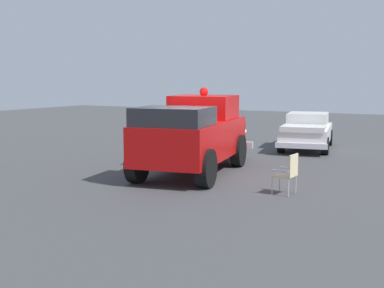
{
  "coord_description": "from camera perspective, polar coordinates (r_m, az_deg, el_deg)",
  "views": [
    {
      "loc": [
        6.87,
        -12.98,
        2.86
      ],
      "look_at": [
        -0.34,
        0.35,
        0.91
      ],
      "focal_mm": 47.63,
      "sensor_mm": 36.0,
      "label": 1
    }
  ],
  "objects": [
    {
      "name": "lawn_chair_near_truck",
      "position": [
        19.21,
        0.75,
        0.54
      ],
      "size": [
        0.62,
        0.62,
        1.02
      ],
      "color": "#B7BABF",
      "rests_on": "ground"
    },
    {
      "name": "lawn_chair_by_car",
      "position": [
        12.82,
        10.78,
        -3.0
      ],
      "size": [
        0.55,
        0.56,
        1.02
      ],
      "color": "#B7BABF",
      "rests_on": "ground"
    },
    {
      "name": "ground_plane",
      "position": [
        14.97,
        0.51,
        -3.69
      ],
      "size": [
        60.0,
        60.0,
        0.0
      ],
      "primitive_type": "plane",
      "color": "#424244"
    },
    {
      "name": "vintage_fire_truck",
      "position": [
        15.47,
        0.28,
        1.15
      ],
      "size": [
        3.19,
        6.22,
        2.59
      ],
      "color": "black",
      "rests_on": "ground"
    },
    {
      "name": "lawn_chair_spare",
      "position": [
        19.82,
        -4.29,
        0.73
      ],
      "size": [
        0.69,
        0.69,
        1.02
      ],
      "color": "#B7BABF",
      "rests_on": "ground"
    },
    {
      "name": "spectator_seated",
      "position": [
        19.07,
        0.69,
        0.82
      ],
      "size": [
        0.51,
        0.62,
        1.29
      ],
      "color": "#383842",
      "rests_on": "ground"
    },
    {
      "name": "classic_hot_rod",
      "position": [
        21.27,
        12.73,
        1.44
      ],
      "size": [
        2.62,
        4.63,
        1.46
      ],
      "color": "black",
      "rests_on": "ground"
    }
  ]
}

